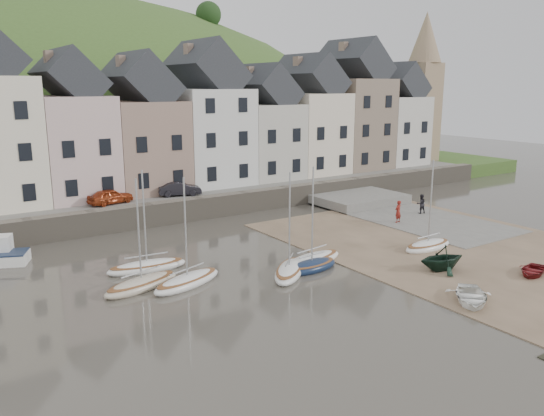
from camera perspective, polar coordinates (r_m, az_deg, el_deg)
ground at (r=31.79m, az=6.07°, el=-7.29°), size 160.00×160.00×0.00m
quay_land at (r=58.98m, az=-14.20°, el=2.53°), size 90.00×30.00×1.50m
quay_street at (r=48.32m, az=-9.61°, el=1.50°), size 70.00×7.00×0.10m
seawall at (r=45.35m, az=-7.75°, el=-0.02°), size 70.00×1.20×1.80m
beach at (r=39.43m, az=18.49°, el=-3.85°), size 18.00×26.00×0.06m
slipway at (r=47.34m, az=13.88°, el=-0.78°), size 8.00×18.00×0.12m
hillside at (r=88.86m, az=-22.81°, el=-7.19°), size 134.40×84.00×84.00m
townhouse_terrace at (r=51.45m, az=-9.67°, el=8.67°), size 61.05×8.00×13.93m
church_spire at (r=71.33m, az=15.59°, el=12.50°), size 4.00×4.00×18.00m
sailboat_0 at (r=33.56m, az=-12.99°, el=-5.98°), size 4.92×1.94×6.32m
sailboat_1 at (r=30.77m, az=-8.87°, el=-7.55°), size 4.95×2.97×6.32m
sailboat_2 at (r=30.80m, az=-13.53°, el=-7.74°), size 4.96×2.82×6.32m
sailboat_3 at (r=31.99m, az=1.82°, el=-6.59°), size 4.22×4.18×6.32m
sailboat_4 at (r=34.02m, az=4.20°, el=-5.42°), size 5.04×2.30×6.32m
sailboat_5 at (r=32.90m, az=4.19°, el=-6.05°), size 3.85×1.89×6.32m
sailboat_6 at (r=38.29m, az=16.05°, el=-3.80°), size 4.20×1.65×6.32m
rowboat_white at (r=29.68m, az=20.15°, el=-8.71°), size 3.96×3.93×0.67m
rowboat_green at (r=33.95m, az=17.39°, el=-5.01°), size 3.43×3.12×1.55m
rowboat_red at (r=35.25m, az=25.67°, el=-5.93°), size 3.05×2.59×0.54m
person_red at (r=44.47m, az=13.09°, el=-0.35°), size 0.72×0.54×1.78m
person_dark at (r=48.10m, az=15.36°, el=0.43°), size 0.96×0.84×1.66m
car_left at (r=45.06m, az=-16.60°, el=1.18°), size 3.83×2.21×1.23m
car_right at (r=47.11m, az=-9.66°, el=2.00°), size 3.81×2.18×1.19m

